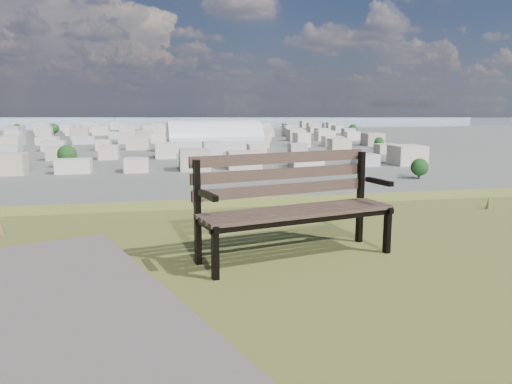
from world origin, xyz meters
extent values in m
cube|color=#4A352A|center=(-0.82, 1.34, 25.46)|extent=(1.85, 0.54, 0.04)
cube|color=#4A352A|center=(-0.85, 1.46, 25.46)|extent=(1.85, 0.54, 0.04)
cube|color=#4A352A|center=(-0.88, 1.58, 25.46)|extent=(1.85, 0.54, 0.04)
cube|color=#4A352A|center=(-0.91, 1.70, 25.46)|extent=(1.85, 0.54, 0.04)
cube|color=#4A352A|center=(-0.93, 1.78, 25.63)|extent=(1.84, 0.49, 0.10)
cube|color=#4A352A|center=(-0.94, 1.81, 25.78)|extent=(1.84, 0.49, 0.10)
cube|color=#4A352A|center=(-0.95, 1.83, 25.93)|extent=(1.84, 0.49, 0.10)
cube|color=black|center=(-1.69, 1.10, 25.23)|extent=(0.07, 0.07, 0.46)
cube|color=black|center=(-1.80, 1.54, 25.48)|extent=(0.07, 0.07, 0.96)
cube|color=black|center=(-1.74, 1.30, 25.43)|extent=(0.18, 0.52, 0.05)
cube|color=black|center=(-1.73, 1.25, 25.69)|extent=(0.14, 0.38, 0.05)
cube|color=black|center=(0.06, 1.53, 25.23)|extent=(0.07, 0.07, 0.46)
cube|color=black|center=(-0.05, 1.97, 25.48)|extent=(0.07, 0.07, 0.96)
cube|color=black|center=(0.01, 1.73, 25.43)|extent=(0.18, 0.52, 0.05)
cube|color=black|center=(0.02, 1.68, 25.69)|extent=(0.14, 0.38, 0.05)
cube|color=black|center=(-0.82, 1.33, 25.41)|extent=(1.84, 0.49, 0.04)
cube|color=black|center=(-0.92, 1.71, 25.41)|extent=(1.84, 0.49, 0.04)
cone|color=brown|center=(-3.90, 3.00, 25.09)|extent=(0.08, 0.08, 0.19)
cone|color=brown|center=(2.40, 3.20, 25.09)|extent=(0.08, 0.08, 0.18)
cube|color=#B6B6B2|center=(30.59, 287.26, 2.99)|extent=(55.01, 25.81, 5.98)
cylinder|color=white|center=(30.59, 287.26, 5.98)|extent=(55.01, 25.81, 22.71)
cube|color=beige|center=(-60.00, 200.00, 3.50)|extent=(11.00, 11.00, 7.00)
cube|color=#A39A8C|center=(-36.00, 200.00, 3.50)|extent=(11.00, 11.00, 7.00)
cube|color=#C5B19C|center=(-12.00, 200.00, 3.50)|extent=(11.00, 11.00, 7.00)
cube|color=#ADAEB2|center=(12.00, 200.00, 3.50)|extent=(11.00, 11.00, 7.00)
cube|color=#BFB19B|center=(36.00, 200.00, 3.50)|extent=(11.00, 11.00, 7.00)
cube|color=tan|center=(60.00, 200.00, 3.50)|extent=(11.00, 11.00, 7.00)
cube|color=beige|center=(84.00, 200.00, 3.50)|extent=(11.00, 11.00, 7.00)
cube|color=#B7B0A6|center=(108.00, 200.00, 3.50)|extent=(11.00, 11.00, 7.00)
cube|color=#C5B19C|center=(-72.00, 250.00, 3.50)|extent=(11.00, 11.00, 7.00)
cube|color=#ADAEB2|center=(-48.00, 250.00, 3.50)|extent=(11.00, 11.00, 7.00)
cube|color=#BFB19B|center=(-24.00, 250.00, 3.50)|extent=(11.00, 11.00, 7.00)
cube|color=tan|center=(0.00, 250.00, 3.50)|extent=(11.00, 11.00, 7.00)
cube|color=beige|center=(24.00, 250.00, 3.50)|extent=(11.00, 11.00, 7.00)
cube|color=#B7B0A6|center=(48.00, 250.00, 3.50)|extent=(11.00, 11.00, 7.00)
cube|color=beige|center=(72.00, 250.00, 3.50)|extent=(11.00, 11.00, 7.00)
cube|color=#A39A8C|center=(96.00, 250.00, 3.50)|extent=(11.00, 11.00, 7.00)
cube|color=#C5B19C|center=(120.00, 250.00, 3.50)|extent=(11.00, 11.00, 7.00)
cube|color=tan|center=(-84.00, 300.00, 3.50)|extent=(11.00, 11.00, 7.00)
cube|color=beige|center=(-60.00, 300.00, 3.50)|extent=(11.00, 11.00, 7.00)
cube|color=#B7B0A6|center=(-36.00, 300.00, 3.50)|extent=(11.00, 11.00, 7.00)
cube|color=beige|center=(-12.00, 300.00, 3.50)|extent=(11.00, 11.00, 7.00)
cube|color=#A39A8C|center=(12.00, 300.00, 3.50)|extent=(11.00, 11.00, 7.00)
cube|color=#C5B19C|center=(36.00, 300.00, 3.50)|extent=(11.00, 11.00, 7.00)
cube|color=#ADAEB2|center=(60.00, 300.00, 3.50)|extent=(11.00, 11.00, 7.00)
cube|color=#BFB19B|center=(84.00, 300.00, 3.50)|extent=(11.00, 11.00, 7.00)
cube|color=tan|center=(108.00, 300.00, 3.50)|extent=(11.00, 11.00, 7.00)
cube|color=beige|center=(132.00, 300.00, 3.50)|extent=(11.00, 11.00, 7.00)
cube|color=#A39A8C|center=(-96.00, 350.00, 3.50)|extent=(11.00, 11.00, 7.00)
cube|color=#C5B19C|center=(-72.00, 350.00, 3.50)|extent=(11.00, 11.00, 7.00)
cube|color=#ADAEB2|center=(-48.00, 350.00, 3.50)|extent=(11.00, 11.00, 7.00)
cube|color=#BFB19B|center=(-24.00, 350.00, 3.50)|extent=(11.00, 11.00, 7.00)
cube|color=tan|center=(0.00, 350.00, 3.50)|extent=(11.00, 11.00, 7.00)
cube|color=beige|center=(24.00, 350.00, 3.50)|extent=(11.00, 11.00, 7.00)
cube|color=#B7B0A6|center=(48.00, 350.00, 3.50)|extent=(11.00, 11.00, 7.00)
cube|color=beige|center=(72.00, 350.00, 3.50)|extent=(11.00, 11.00, 7.00)
cube|color=#A39A8C|center=(96.00, 350.00, 3.50)|extent=(11.00, 11.00, 7.00)
cube|color=#C5B19C|center=(120.00, 350.00, 3.50)|extent=(11.00, 11.00, 7.00)
cube|color=#ADAEB2|center=(144.00, 350.00, 3.50)|extent=(11.00, 11.00, 7.00)
cube|color=beige|center=(-108.00, 400.00, 3.50)|extent=(11.00, 11.00, 7.00)
cube|color=#B7B0A6|center=(-84.00, 400.00, 3.50)|extent=(11.00, 11.00, 7.00)
cube|color=beige|center=(-60.00, 400.00, 3.50)|extent=(11.00, 11.00, 7.00)
cube|color=#A39A8C|center=(-36.00, 400.00, 3.50)|extent=(11.00, 11.00, 7.00)
cube|color=#C5B19C|center=(-12.00, 400.00, 3.50)|extent=(11.00, 11.00, 7.00)
cube|color=#ADAEB2|center=(12.00, 400.00, 3.50)|extent=(11.00, 11.00, 7.00)
cube|color=#BFB19B|center=(36.00, 400.00, 3.50)|extent=(11.00, 11.00, 7.00)
cube|color=tan|center=(60.00, 400.00, 3.50)|extent=(11.00, 11.00, 7.00)
cube|color=beige|center=(84.00, 400.00, 3.50)|extent=(11.00, 11.00, 7.00)
cube|color=#B7B0A6|center=(108.00, 400.00, 3.50)|extent=(11.00, 11.00, 7.00)
cube|color=beige|center=(132.00, 400.00, 3.50)|extent=(11.00, 11.00, 7.00)
cube|color=#A39A8C|center=(156.00, 400.00, 3.50)|extent=(11.00, 11.00, 7.00)
cube|color=#BFB19B|center=(-120.00, 450.00, 3.50)|extent=(11.00, 11.00, 7.00)
cube|color=tan|center=(-96.00, 450.00, 3.50)|extent=(11.00, 11.00, 7.00)
cube|color=beige|center=(-72.00, 450.00, 3.50)|extent=(11.00, 11.00, 7.00)
cube|color=#B7B0A6|center=(-48.00, 450.00, 3.50)|extent=(11.00, 11.00, 7.00)
cube|color=beige|center=(-24.00, 450.00, 3.50)|extent=(11.00, 11.00, 7.00)
cube|color=#A39A8C|center=(0.00, 450.00, 3.50)|extent=(11.00, 11.00, 7.00)
cube|color=#C5B19C|center=(24.00, 450.00, 3.50)|extent=(11.00, 11.00, 7.00)
cube|color=#ADAEB2|center=(48.00, 450.00, 3.50)|extent=(11.00, 11.00, 7.00)
cube|color=#BFB19B|center=(72.00, 450.00, 3.50)|extent=(11.00, 11.00, 7.00)
cube|color=tan|center=(96.00, 450.00, 3.50)|extent=(11.00, 11.00, 7.00)
cube|color=beige|center=(120.00, 450.00, 3.50)|extent=(11.00, 11.00, 7.00)
cube|color=#B7B0A6|center=(144.00, 450.00, 3.50)|extent=(11.00, 11.00, 7.00)
cube|color=beige|center=(168.00, 450.00, 3.50)|extent=(11.00, 11.00, 7.00)
cube|color=#ADAEB2|center=(-132.00, 500.00, 3.50)|extent=(11.00, 11.00, 7.00)
cube|color=#BFB19B|center=(-108.00, 500.00, 3.50)|extent=(11.00, 11.00, 7.00)
cube|color=tan|center=(-84.00, 500.00, 3.50)|extent=(11.00, 11.00, 7.00)
cube|color=beige|center=(-60.00, 500.00, 3.50)|extent=(11.00, 11.00, 7.00)
cube|color=#B7B0A6|center=(-36.00, 500.00, 3.50)|extent=(11.00, 11.00, 7.00)
cube|color=beige|center=(-12.00, 500.00, 3.50)|extent=(11.00, 11.00, 7.00)
cube|color=#A39A8C|center=(12.00, 500.00, 3.50)|extent=(11.00, 11.00, 7.00)
cube|color=#C5B19C|center=(36.00, 500.00, 3.50)|extent=(11.00, 11.00, 7.00)
cube|color=#ADAEB2|center=(60.00, 500.00, 3.50)|extent=(11.00, 11.00, 7.00)
cube|color=#BFB19B|center=(84.00, 500.00, 3.50)|extent=(11.00, 11.00, 7.00)
cube|color=tan|center=(108.00, 500.00, 3.50)|extent=(11.00, 11.00, 7.00)
cube|color=beige|center=(132.00, 500.00, 3.50)|extent=(11.00, 11.00, 7.00)
cube|color=#B7B0A6|center=(156.00, 500.00, 3.50)|extent=(11.00, 11.00, 7.00)
cube|color=beige|center=(180.00, 500.00, 3.50)|extent=(11.00, 11.00, 7.00)
cube|color=#ADAEB2|center=(-144.00, 550.00, 3.50)|extent=(11.00, 11.00, 7.00)
cube|color=#BFB19B|center=(-120.00, 550.00, 3.50)|extent=(11.00, 11.00, 7.00)
cube|color=tan|center=(-96.00, 550.00, 3.50)|extent=(11.00, 11.00, 7.00)
cube|color=beige|center=(-72.00, 550.00, 3.50)|extent=(11.00, 11.00, 7.00)
cube|color=#B7B0A6|center=(-48.00, 550.00, 3.50)|extent=(11.00, 11.00, 7.00)
cube|color=beige|center=(-24.00, 550.00, 3.50)|extent=(11.00, 11.00, 7.00)
cube|color=#A39A8C|center=(0.00, 550.00, 3.50)|extent=(11.00, 11.00, 7.00)
cube|color=#C5B19C|center=(24.00, 550.00, 3.50)|extent=(11.00, 11.00, 7.00)
cube|color=#ADAEB2|center=(48.00, 550.00, 3.50)|extent=(11.00, 11.00, 7.00)
cube|color=#BFB19B|center=(72.00, 550.00, 3.50)|extent=(11.00, 11.00, 7.00)
cube|color=tan|center=(96.00, 550.00, 3.50)|extent=(11.00, 11.00, 7.00)
cube|color=beige|center=(120.00, 550.00, 3.50)|extent=(11.00, 11.00, 7.00)
cube|color=#B7B0A6|center=(144.00, 550.00, 3.50)|extent=(11.00, 11.00, 7.00)
cube|color=beige|center=(168.00, 550.00, 3.50)|extent=(11.00, 11.00, 7.00)
cube|color=#A39A8C|center=(192.00, 550.00, 3.50)|extent=(11.00, 11.00, 7.00)
cylinder|color=#311E18|center=(90.00, 160.00, 1.05)|extent=(0.80, 0.80, 2.10)
sphere|color=#183412|center=(90.00, 160.00, 4.20)|extent=(6.30, 6.30, 6.30)
cylinder|color=#311E18|center=(-40.00, 220.00, 1.35)|extent=(0.80, 0.80, 2.70)
sphere|color=#183412|center=(-40.00, 220.00, 5.40)|extent=(8.10, 8.10, 8.10)
cylinder|color=#311E18|center=(130.00, 280.00, 0.97)|extent=(0.80, 0.80, 1.95)
sphere|color=#183412|center=(130.00, 280.00, 3.90)|extent=(5.85, 5.85, 5.85)
cylinder|color=#311E18|center=(60.00, 400.00, 1.12)|extent=(0.80, 0.80, 2.25)
sphere|color=#183412|center=(60.00, 400.00, 4.50)|extent=(6.75, 6.75, 6.75)
cylinder|color=#311E18|center=(-90.00, 460.00, 1.43)|extent=(0.80, 0.80, 2.85)
sphere|color=#183412|center=(-90.00, 460.00, 5.70)|extent=(8.55, 8.55, 8.55)
cylinder|color=#311E18|center=(-130.00, 500.00, 1.20)|extent=(0.80, 0.80, 2.40)
sphere|color=#183412|center=(-130.00, 500.00, 4.80)|extent=(7.20, 7.20, 7.20)
cylinder|color=#311E18|center=(40.00, 300.00, 1.05)|extent=(0.80, 0.80, 2.10)
sphere|color=#183412|center=(40.00, 300.00, 4.20)|extent=(6.30, 6.30, 6.30)
cylinder|color=#311E18|center=(170.00, 420.00, 1.27)|extent=(0.80, 0.80, 2.55)
sphere|color=#183412|center=(170.00, 420.00, 5.10)|extent=(7.65, 7.65, 7.65)
cube|color=#90A9B8|center=(0.00, 900.00, 0.00)|extent=(2400.00, 700.00, 0.12)
cube|color=#8390A2|center=(150.00, 1390.00, 22.50)|extent=(700.00, 220.00, 45.00)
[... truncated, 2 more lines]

